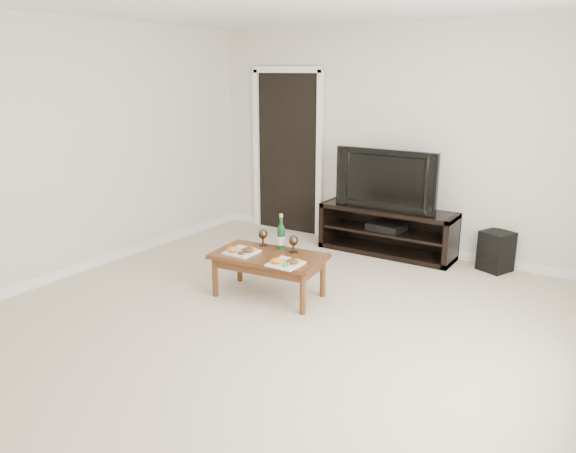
# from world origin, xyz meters

# --- Properties ---
(floor) EXTENTS (5.50, 5.50, 0.00)m
(floor) POSITION_xyz_m (0.00, 0.00, 0.00)
(floor) COLOR beige
(floor) RESTS_ON ground
(back_wall) EXTENTS (5.00, 0.04, 2.60)m
(back_wall) POSITION_xyz_m (0.00, 2.77, 1.30)
(back_wall) COLOR beige
(back_wall) RESTS_ON ground
(doorway) EXTENTS (0.90, 0.02, 2.05)m
(doorway) POSITION_xyz_m (-1.55, 2.73, 1.02)
(doorway) COLOR black
(doorway) RESTS_ON ground
(media_console) EXTENTS (1.58, 0.45, 0.55)m
(media_console) POSITION_xyz_m (-0.01, 2.50, 0.28)
(media_console) COLOR black
(media_console) RESTS_ON ground
(television) EXTENTS (1.20, 0.16, 0.69)m
(television) POSITION_xyz_m (-0.01, 2.50, 0.90)
(television) COLOR black
(television) RESTS_ON media_console
(av_receiver) EXTENTS (0.43, 0.34, 0.08)m
(av_receiver) POSITION_xyz_m (-0.02, 2.48, 0.33)
(av_receiver) COLOR black
(av_receiver) RESTS_ON media_console
(subwoofer) EXTENTS (0.38, 0.38, 0.43)m
(subwoofer) POSITION_xyz_m (1.20, 2.59, 0.22)
(subwoofer) COLOR black
(subwoofer) RESTS_ON ground
(coffee_table) EXTENTS (1.10, 0.68, 0.42)m
(coffee_table) POSITION_xyz_m (-0.43, 0.68, 0.21)
(coffee_table) COLOR #553417
(coffee_table) RESTS_ON ground
(plate_left) EXTENTS (0.27, 0.27, 0.07)m
(plate_left) POSITION_xyz_m (-0.66, 0.57, 0.45)
(plate_left) COLOR white
(plate_left) RESTS_ON coffee_table
(plate_right) EXTENTS (0.27, 0.27, 0.07)m
(plate_right) POSITION_xyz_m (-0.13, 0.52, 0.45)
(plate_right) COLOR white
(plate_right) RESTS_ON coffee_table
(wine_bottle) EXTENTS (0.07, 0.07, 0.35)m
(wine_bottle) POSITION_xyz_m (-0.42, 0.88, 0.59)
(wine_bottle) COLOR #0F391A
(wine_bottle) RESTS_ON coffee_table
(goblet_left) EXTENTS (0.09, 0.09, 0.17)m
(goblet_left) POSITION_xyz_m (-0.62, 0.86, 0.51)
(goblet_left) COLOR #3B2D20
(goblet_left) RESTS_ON coffee_table
(goblet_right) EXTENTS (0.09, 0.09, 0.17)m
(goblet_right) POSITION_xyz_m (-0.26, 0.84, 0.51)
(goblet_right) COLOR #3B2D20
(goblet_right) RESTS_ON coffee_table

